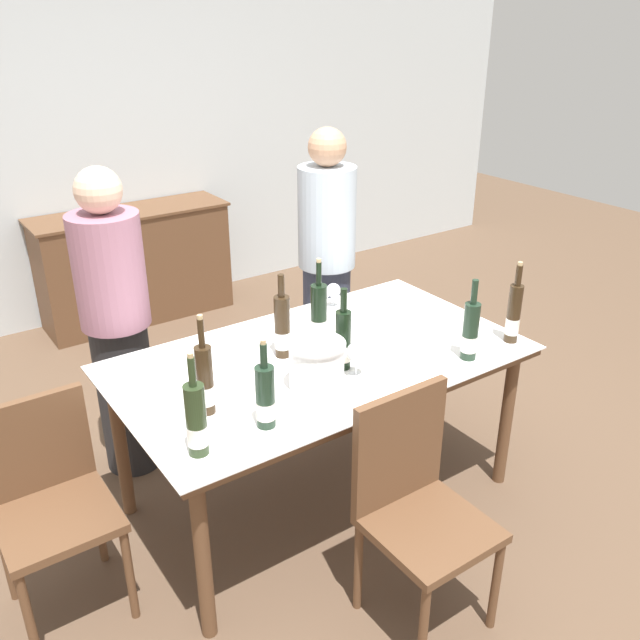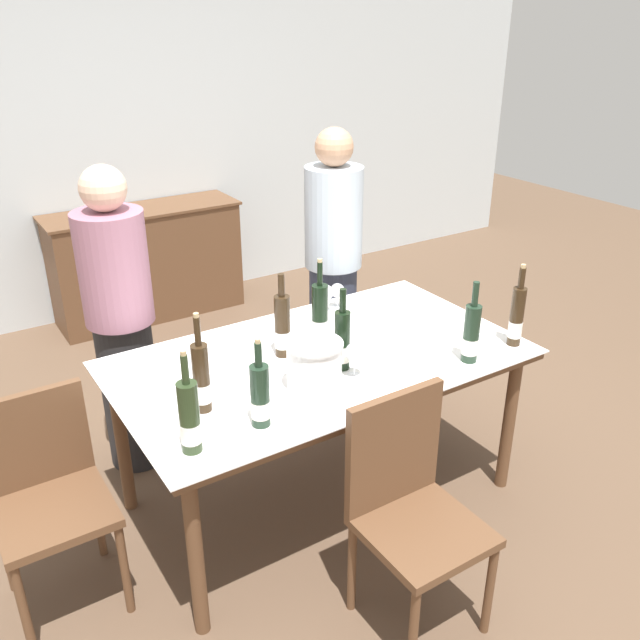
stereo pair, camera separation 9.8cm
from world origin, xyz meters
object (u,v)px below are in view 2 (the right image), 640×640
at_px(wine_bottle_4, 282,327).
at_px(person_guest_left, 333,268).
at_px(dining_table, 320,370).
at_px(ice_bucket, 314,364).
at_px(wine_bottle_3, 471,334).
at_px(wine_bottle_0, 260,397).
at_px(wine_bottle_1, 342,341).
at_px(wine_bottle_5, 190,419).
at_px(wine_bottle_7, 201,379).
at_px(person_host, 121,325).
at_px(chair_left_end, 46,487).
at_px(wine_bottle_2, 320,316).
at_px(chair_near_front, 409,499).
at_px(wine_glass_0, 337,291).
at_px(wine_glass_2, 355,353).
at_px(wine_glass_1, 325,293).
at_px(wine_bottle_6, 517,317).
at_px(sideboard_cabinet, 147,263).

height_order(wine_bottle_4, person_guest_left, person_guest_left).
height_order(dining_table, ice_bucket, ice_bucket).
relative_size(wine_bottle_3, person_guest_left, 0.23).
xyz_separation_m(wine_bottle_0, wine_bottle_1, (0.50, 0.20, 0.01)).
bearing_deg(wine_bottle_3, wine_bottle_5, 178.26).
distance_m(wine_bottle_7, person_host, 0.92).
relative_size(dining_table, wine_bottle_1, 4.92).
bearing_deg(wine_bottle_7, wine_bottle_3, -12.82).
relative_size(dining_table, wine_bottle_5, 4.61).
bearing_deg(dining_table, chair_left_end, 176.15).
xyz_separation_m(wine_bottle_0, wine_bottle_4, (0.35, 0.44, 0.02)).
xyz_separation_m(wine_bottle_2, wine_bottle_4, (-0.20, -0.01, 0.00)).
bearing_deg(wine_bottle_7, chair_near_front, -49.36).
bearing_deg(person_host, ice_bucket, -64.24).
distance_m(wine_glass_0, chair_left_end, 1.65).
height_order(chair_left_end, person_host, person_host).
bearing_deg(wine_glass_2, wine_glass_1, 67.19).
height_order(wine_bottle_1, wine_bottle_7, wine_bottle_7).
height_order(chair_near_front, person_guest_left, person_guest_left).
xyz_separation_m(wine_glass_2, person_guest_left, (0.59, 1.05, -0.07)).
bearing_deg(person_host, wine_bottle_2, -43.15).
distance_m(wine_bottle_3, wine_glass_0, 0.82).
distance_m(wine_bottle_3, wine_glass_2, 0.53).
relative_size(wine_bottle_3, wine_bottle_6, 0.95).
xyz_separation_m(wine_bottle_6, chair_left_end, (-2.02, 0.46, -0.40)).
height_order(ice_bucket, wine_bottle_3, wine_bottle_3).
height_order(person_host, person_guest_left, person_guest_left).
xyz_separation_m(sideboard_cabinet, wine_bottle_3, (0.46, -2.94, 0.48)).
distance_m(wine_bottle_3, wine_bottle_6, 0.29).
height_order(wine_bottle_6, person_host, person_host).
xyz_separation_m(wine_bottle_1, wine_bottle_7, (-0.64, 0.01, 0.01)).
xyz_separation_m(wine_bottle_3, wine_bottle_7, (-1.15, 0.26, 0.01)).
relative_size(wine_bottle_2, person_host, 0.27).
bearing_deg(chair_near_front, wine_bottle_5, 149.48).
distance_m(chair_left_end, chair_near_front, 1.39).
xyz_separation_m(sideboard_cabinet, wine_glass_1, (0.22, -2.15, 0.45)).
distance_m(wine_bottle_0, wine_bottle_2, 0.71).
xyz_separation_m(ice_bucket, wine_glass_1, (0.46, 0.62, -0.01)).
relative_size(sideboard_cabinet, wine_bottle_0, 4.00).
xyz_separation_m(ice_bucket, wine_glass_2, (0.19, -0.01, 0.00)).
height_order(wine_bottle_1, wine_glass_1, wine_bottle_1).
xyz_separation_m(wine_bottle_2, wine_bottle_7, (-0.69, -0.24, -0.00)).
relative_size(sideboard_cabinet, wine_bottle_5, 3.62).
height_order(wine_bottle_0, wine_bottle_3, wine_bottle_3).
xyz_separation_m(dining_table, wine_bottle_3, (0.53, -0.39, 0.20)).
distance_m(wine_glass_0, chair_near_front, 1.29).
relative_size(ice_bucket, wine_bottle_1, 0.64).
height_order(wine_bottle_5, wine_bottle_6, wine_bottle_5).
relative_size(wine_bottle_6, wine_bottle_7, 0.95).
relative_size(wine_bottle_0, chair_left_end, 0.41).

